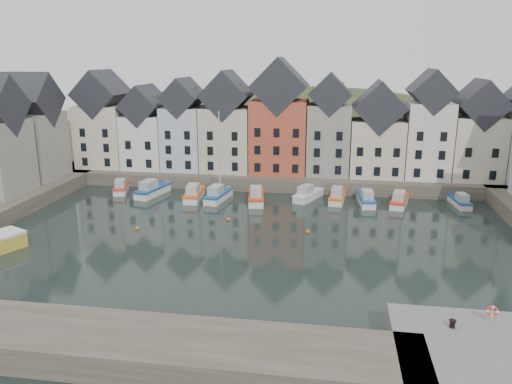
% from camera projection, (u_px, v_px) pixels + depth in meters
% --- Properties ---
extents(ground, '(260.00, 260.00, 0.00)m').
position_uv_depth(ground, '(249.00, 246.00, 53.99)').
color(ground, black).
rests_on(ground, ground).
extents(far_quay, '(90.00, 16.00, 2.00)m').
position_uv_depth(far_quay, '(280.00, 174.00, 82.33)').
color(far_quay, '#444034').
rests_on(far_quay, ground).
extents(near_wall, '(50.00, 6.00, 2.00)m').
position_uv_depth(near_wall, '(52.00, 339.00, 34.26)').
color(near_wall, '#444034').
rests_on(near_wall, ground).
extents(hillside, '(153.60, 70.40, 64.00)m').
position_uv_depth(hillside, '(292.00, 230.00, 112.08)').
color(hillside, '#2C381C').
rests_on(hillside, ground).
extents(far_terrace, '(72.37, 8.16, 17.78)m').
position_uv_depth(far_terrace, '(300.00, 129.00, 77.87)').
color(far_terrace, beige).
rests_on(far_terrace, far_quay).
extents(left_terrace, '(7.65, 17.00, 15.69)m').
position_uv_depth(left_terrace, '(13.00, 137.00, 69.94)').
color(left_terrace, gray).
rests_on(left_terrace, left_quay).
extents(mooring_buoys, '(20.50, 5.50, 0.50)m').
position_uv_depth(mooring_buoys, '(224.00, 226.00, 59.64)').
color(mooring_buoys, '#EC581B').
rests_on(mooring_buoys, ground).
extents(boat_a, '(3.44, 6.15, 2.26)m').
position_uv_depth(boat_a, '(121.00, 188.00, 75.28)').
color(boat_a, silver).
rests_on(boat_a, ground).
extents(boat_b, '(3.66, 7.28, 2.68)m').
position_uv_depth(boat_b, '(152.00, 190.00, 73.34)').
color(boat_b, silver).
rests_on(boat_b, ground).
extents(boat_c, '(2.70, 6.92, 2.60)m').
position_uv_depth(boat_c, '(194.00, 194.00, 71.35)').
color(boat_c, silver).
rests_on(boat_c, ground).
extents(boat_d, '(3.06, 6.92, 12.78)m').
position_uv_depth(boat_d, '(218.00, 195.00, 70.79)').
color(boat_d, silver).
rests_on(boat_d, ground).
extents(boat_e, '(3.12, 7.09, 2.63)m').
position_uv_depth(boat_e, '(256.00, 197.00, 69.88)').
color(boat_e, silver).
rests_on(boat_e, ground).
extents(boat_f, '(4.30, 6.56, 2.42)m').
position_uv_depth(boat_f, '(308.00, 195.00, 71.26)').
color(boat_f, silver).
rests_on(boat_f, ground).
extents(boat_g, '(2.53, 6.43, 2.41)m').
position_uv_depth(boat_g, '(337.00, 196.00, 70.36)').
color(boat_g, silver).
rests_on(boat_g, ground).
extents(boat_h, '(2.50, 6.39, 2.40)m').
position_uv_depth(boat_h, '(366.00, 199.00, 68.97)').
color(boat_h, silver).
rests_on(boat_h, ground).
extents(boat_i, '(3.33, 6.52, 2.40)m').
position_uv_depth(boat_i, '(399.00, 201.00, 68.28)').
color(boat_i, silver).
rests_on(boat_i, ground).
extents(boat_j, '(2.30, 5.60, 2.09)m').
position_uv_depth(boat_j, '(460.00, 202.00, 68.18)').
color(boat_j, silver).
rests_on(boat_j, ground).
extents(mooring_bollard, '(0.48, 0.48, 0.56)m').
position_uv_depth(mooring_bollard, '(452.00, 323.00, 33.76)').
color(mooring_bollard, black).
rests_on(mooring_bollard, near_quay).
extents(life_ring_post, '(0.80, 0.17, 1.30)m').
position_uv_depth(life_ring_post, '(492.00, 311.00, 34.23)').
color(life_ring_post, gray).
rests_on(life_ring_post, near_quay).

